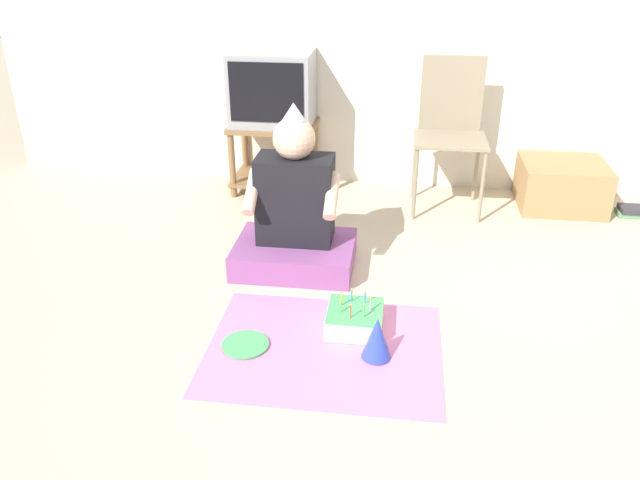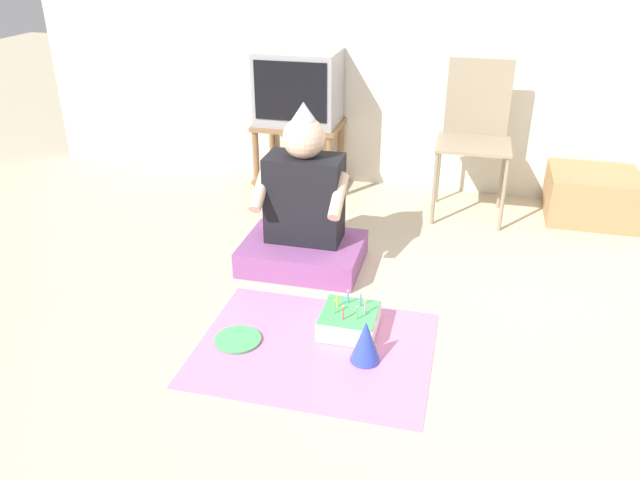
% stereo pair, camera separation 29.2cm
% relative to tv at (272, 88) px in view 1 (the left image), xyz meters
% --- Properties ---
extents(ground_plane, '(16.00, 16.00, 0.00)m').
position_rel_tv_xyz_m(ground_plane, '(1.19, -1.84, -0.72)').
color(ground_plane, beige).
extents(tv_stand, '(0.58, 0.42, 0.48)m').
position_rel_tv_xyz_m(tv_stand, '(-0.00, -0.00, -0.43)').
color(tv_stand, olive).
rests_on(tv_stand, ground_plane).
extents(tv, '(0.54, 0.40, 0.48)m').
position_rel_tv_xyz_m(tv, '(0.00, 0.00, 0.00)').
color(tv, '#99999E').
rests_on(tv, tv_stand).
extents(folding_chair, '(0.45, 0.41, 0.96)m').
position_rel_tv_xyz_m(folding_chair, '(1.17, -0.12, -0.16)').
color(folding_chair, gray).
rests_on(folding_chair, ground_plane).
extents(cardboard_box_stack, '(0.54, 0.47, 0.30)m').
position_rel_tv_xyz_m(cardboard_box_stack, '(1.93, -0.06, -0.56)').
color(cardboard_box_stack, '#A87F51').
rests_on(cardboard_box_stack, ground_plane).
extents(book_pile, '(0.19, 0.13, 0.06)m').
position_rel_tv_xyz_m(book_pile, '(2.38, -0.16, -0.68)').
color(book_pile, '#60936B').
rests_on(book_pile, ground_plane).
extents(person_seated, '(0.64, 0.48, 0.89)m').
position_rel_tv_xyz_m(person_seated, '(0.33, -1.09, -0.43)').
color(person_seated, '#8C4C8C').
rests_on(person_seated, ground_plane).
extents(party_cloth, '(1.02, 0.81, 0.01)m').
position_rel_tv_xyz_m(party_cloth, '(0.58, -1.84, -0.71)').
color(party_cloth, pink).
rests_on(party_cloth, ground_plane).
extents(birthday_cake, '(0.25, 0.25, 0.17)m').
position_rel_tv_xyz_m(birthday_cake, '(0.70, -1.67, -0.66)').
color(birthday_cake, white).
rests_on(birthday_cake, party_cloth).
extents(party_hat_blue, '(0.13, 0.13, 0.19)m').
position_rel_tv_xyz_m(party_hat_blue, '(0.81, -1.87, -0.61)').
color(party_hat_blue, blue).
rests_on(party_hat_blue, party_cloth).
extents(paper_plate, '(0.21, 0.21, 0.01)m').
position_rel_tv_xyz_m(paper_plate, '(0.24, -1.87, -0.70)').
color(paper_plate, '#4CB266').
rests_on(paper_plate, party_cloth).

